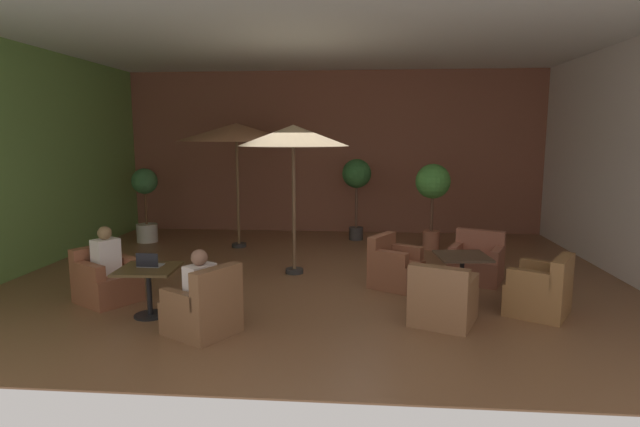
# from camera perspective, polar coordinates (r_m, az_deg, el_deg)

# --- Properties ---
(ground_plane) EXTENTS (10.58, 8.61, 0.02)m
(ground_plane) POSITION_cam_1_polar(r_m,az_deg,el_deg) (9.07, -0.23, -6.99)
(ground_plane) COLOR brown
(wall_back_brick) EXTENTS (10.58, 0.08, 4.06)m
(wall_back_brick) POSITION_cam_1_polar(r_m,az_deg,el_deg) (13.00, 1.44, 6.85)
(wall_back_brick) COLOR brown
(wall_back_brick) RESTS_ON ground_plane
(wall_left_accent) EXTENTS (0.08, 8.61, 4.06)m
(wall_left_accent) POSITION_cam_1_polar(r_m,az_deg,el_deg) (10.59, -29.95, 5.29)
(wall_left_accent) COLOR #699647
(wall_left_accent) RESTS_ON ground_plane
(wall_right_plain) EXTENTS (0.08, 8.61, 4.06)m
(wall_right_plain) POSITION_cam_1_polar(r_m,az_deg,el_deg) (9.79, 32.15, 4.94)
(wall_right_plain) COLOR silver
(wall_right_plain) RESTS_ON ground_plane
(ceiling_slab) EXTENTS (10.58, 8.61, 0.06)m
(ceiling_slab) POSITION_cam_1_polar(r_m,az_deg,el_deg) (8.89, -0.25, 19.34)
(ceiling_slab) COLOR silver
(ceiling_slab) RESTS_ON wall_back_brick
(cafe_table_front_left) EXTENTS (0.81, 0.81, 0.68)m
(cafe_table_front_left) POSITION_cam_1_polar(r_m,az_deg,el_deg) (7.32, -18.66, -7.00)
(cafe_table_front_left) COLOR black
(cafe_table_front_left) RESTS_ON ground_plane
(armchair_front_left_north) EXTENTS (1.05, 1.03, 0.80)m
(armchair_front_left_north) POSITION_cam_1_polar(r_m,az_deg,el_deg) (8.26, -22.85, -6.98)
(armchair_front_left_north) COLOR brown
(armchair_front_left_north) RESTS_ON ground_plane
(armchair_front_left_east) EXTENTS (1.02, 1.00, 0.89)m
(armchair_front_left_east) POSITION_cam_1_polar(r_m,az_deg,el_deg) (6.56, -12.90, -10.44)
(armchair_front_left_east) COLOR brown
(armchair_front_left_east) RESTS_ON ground_plane
(cafe_table_front_right) EXTENTS (0.81, 0.81, 0.68)m
(cafe_table_front_right) POSITION_cam_1_polar(r_m,az_deg,el_deg) (7.93, 15.66, -5.41)
(cafe_table_front_right) COLOR black
(cafe_table_front_right) RESTS_ON ground_plane
(armchair_front_right_north) EXTENTS (1.05, 1.02, 0.84)m
(armchair_front_right_north) POSITION_cam_1_polar(r_m,az_deg,el_deg) (9.07, 17.15, -5.35)
(armchair_front_right_north) COLOR brown
(armchair_front_right_north) RESTS_ON ground_plane
(armchair_front_right_east) EXTENTS (0.97, 0.97, 0.84)m
(armchair_front_right_east) POSITION_cam_1_polar(r_m,az_deg,el_deg) (8.42, 8.35, -6.02)
(armchair_front_right_east) COLOR brown
(armchair_front_right_east) RESTS_ON ground_plane
(armchair_front_right_south) EXTENTS (1.00, 1.02, 0.82)m
(armchair_front_right_south) POSITION_cam_1_polar(r_m,az_deg,el_deg) (6.94, 13.61, -9.47)
(armchair_front_right_south) COLOR #8A5E3D
(armchair_front_right_south) RESTS_ON ground_plane
(armchair_front_right_west) EXTENTS (1.05, 1.06, 0.84)m
(armchair_front_right_west) POSITION_cam_1_polar(r_m,az_deg,el_deg) (7.70, 23.53, -8.05)
(armchair_front_right_west) COLOR olive
(armchair_front_right_west) RESTS_ON ground_plane
(patio_umbrella_tall_red) EXTENTS (2.55, 2.55, 2.72)m
(patio_umbrella_tall_red) POSITION_cam_1_polar(r_m,az_deg,el_deg) (11.23, -9.36, 8.93)
(patio_umbrella_tall_red) COLOR #2D2D2D
(patio_umbrella_tall_red) RESTS_ON ground_plane
(patio_umbrella_center_beige) EXTENTS (1.93, 1.93, 2.64)m
(patio_umbrella_center_beige) POSITION_cam_1_polar(r_m,az_deg,el_deg) (8.90, -3.00, 8.60)
(patio_umbrella_center_beige) COLOR #2D2D2D
(patio_umbrella_center_beige) RESTS_ON ground_plane
(potted_tree_left_corner) EXTENTS (0.59, 0.59, 1.71)m
(potted_tree_left_corner) POSITION_cam_1_polar(r_m,az_deg,el_deg) (12.39, -19.00, 1.67)
(potted_tree_left_corner) COLOR beige
(potted_tree_left_corner) RESTS_ON ground_plane
(potted_tree_mid_left) EXTENTS (0.68, 0.68, 1.92)m
(potted_tree_mid_left) POSITION_cam_1_polar(r_m,az_deg,el_deg) (11.95, 4.13, 3.82)
(potted_tree_mid_left) COLOR #393433
(potted_tree_mid_left) RESTS_ON ground_plane
(potted_tree_mid_right) EXTENTS (0.75, 0.75, 1.86)m
(potted_tree_mid_right) POSITION_cam_1_polar(r_m,az_deg,el_deg) (11.20, 12.52, 2.79)
(potted_tree_mid_right) COLOR #A96248
(potted_tree_mid_right) RESTS_ON ground_plane
(patron_blue_shirt) EXTENTS (0.38, 0.43, 0.65)m
(patron_blue_shirt) POSITION_cam_1_polar(r_m,az_deg,el_deg) (6.48, -13.32, -7.07)
(patron_blue_shirt) COLOR silver
(patron_blue_shirt) RESTS_ON ground_plane
(patron_by_window) EXTENTS (0.40, 0.43, 0.71)m
(patron_by_window) POSITION_cam_1_polar(r_m,az_deg,el_deg) (8.13, -22.89, -4.10)
(patron_by_window) COLOR silver
(patron_by_window) RESTS_ON ground_plane
(iced_drink_cup) EXTENTS (0.08, 0.08, 0.11)m
(iced_drink_cup) POSITION_cam_1_polar(r_m,az_deg,el_deg) (7.39, -19.42, -5.17)
(iced_drink_cup) COLOR white
(iced_drink_cup) RESTS_ON cafe_table_front_left
(open_laptop) EXTENTS (0.32, 0.24, 0.20)m
(open_laptop) POSITION_cam_1_polar(r_m,az_deg,el_deg) (7.32, -18.61, -5.28)
(open_laptop) COLOR #9EA0A5
(open_laptop) RESTS_ON cafe_table_front_left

